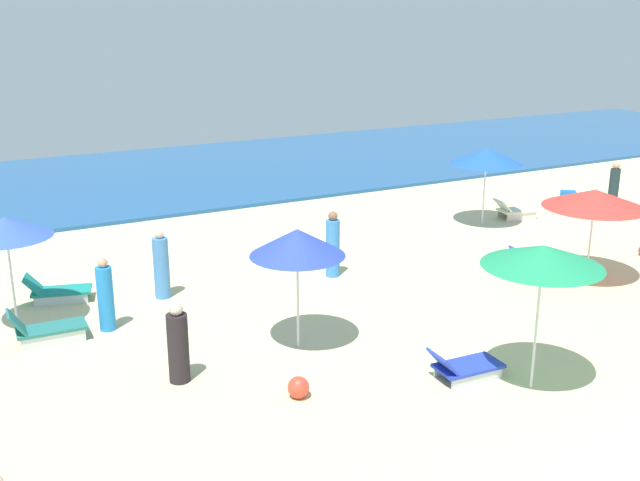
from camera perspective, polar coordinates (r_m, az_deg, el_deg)
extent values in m
cube|color=#1F528D|center=(31.13, -9.14, 5.01)|extent=(60.00, 11.68, 0.12)
cylinder|color=silver|center=(15.04, -1.66, -4.60)|extent=(0.05, 0.05, 1.92)
cone|color=blue|center=(14.62, -1.70, -0.13)|extent=(1.86, 1.86, 0.53)
cylinder|color=silver|center=(23.92, 12.13, 3.35)|extent=(0.05, 0.05, 1.93)
cone|color=blue|center=(23.66, 12.31, 6.18)|extent=(2.17, 2.17, 0.48)
cube|color=silver|center=(24.93, 14.81, 1.72)|extent=(1.06, 0.21, 0.24)
cube|color=silver|center=(25.37, 14.14, 2.04)|extent=(1.06, 0.21, 0.24)
cube|color=#E8EDC9|center=(25.11, 14.50, 2.22)|extent=(1.27, 0.83, 0.06)
cube|color=#E8EDC9|center=(24.78, 13.48, 2.54)|extent=(0.49, 0.67, 0.40)
cylinder|color=silver|center=(13.91, 15.82, -6.33)|extent=(0.05, 0.05, 2.29)
cone|color=#21935B|center=(13.45, 16.28, -1.10)|extent=(2.08, 2.08, 0.37)
cube|color=silver|center=(14.26, 11.64, -10.06)|extent=(1.11, 0.08, 0.20)
cube|color=silver|center=(14.65, 10.34, -9.20)|extent=(1.11, 0.08, 0.20)
cube|color=#253BBA|center=(14.40, 11.01, -9.16)|extent=(1.25, 0.70, 0.06)
cube|color=#253BBA|center=(14.01, 9.17, -8.97)|extent=(0.39, 0.63, 0.41)
cylinder|color=silver|center=(19.83, 19.47, -0.25)|extent=(0.05, 0.05, 1.86)
cone|color=red|center=(19.53, 19.81, 2.97)|extent=(2.47, 2.47, 0.44)
cube|color=silver|center=(20.26, 16.22, -2.04)|extent=(1.04, 0.16, 0.20)
cube|color=silver|center=(20.65, 15.37, -1.60)|extent=(1.04, 0.16, 0.20)
cube|color=#3143B4|center=(20.41, 15.82, -1.48)|extent=(1.22, 0.74, 0.06)
cube|color=#3143B4|center=(20.04, 14.65, -1.11)|extent=(0.39, 0.61, 0.44)
cylinder|color=silver|center=(17.13, -21.96, -2.97)|extent=(0.05, 0.05, 2.01)
cone|color=blue|center=(16.77, -22.42, 0.94)|extent=(1.86, 1.86, 0.43)
cube|color=silver|center=(16.27, -19.20, -7.04)|extent=(1.23, 0.08, 0.26)
cube|color=silver|center=(16.76, -19.44, -6.35)|extent=(1.23, 0.08, 0.26)
cube|color=#246B64|center=(16.45, -19.38, -6.18)|extent=(1.38, 0.66, 0.06)
cube|color=#246B64|center=(16.33, -21.66, -5.73)|extent=(0.37, 0.60, 0.49)
cube|color=silver|center=(18.37, -18.75, -4.25)|extent=(1.15, 0.35, 0.22)
cube|color=silver|center=(18.86, -18.59, -3.67)|extent=(1.15, 0.35, 0.22)
cube|color=#188377|center=(18.56, -18.71, -3.55)|extent=(1.43, 0.95, 0.06)
cube|color=#188377|center=(18.58, -20.62, -3.09)|extent=(0.53, 0.67, 0.43)
cylinder|color=#272024|center=(14.07, -10.53, -7.89)|extent=(0.44, 0.44, 1.30)
sphere|color=beige|center=(13.77, -10.70, -5.02)|extent=(0.25, 0.25, 0.25)
cylinder|color=#1E2E34|center=(27.51, 21.06, 3.70)|extent=(0.34, 0.34, 1.30)
sphere|color=tan|center=(27.35, 21.23, 5.24)|extent=(0.25, 0.25, 0.25)
cylinder|color=#4781C6|center=(18.01, -11.74, -2.02)|extent=(0.46, 0.46, 1.44)
sphere|color=beige|center=(17.77, -11.90, 0.46)|extent=(0.20, 0.20, 0.20)
cylinder|color=#3980D0|center=(19.03, 0.96, -0.58)|extent=(0.42, 0.42, 1.46)
sphere|color=#8C5D42|center=(18.79, 0.97, 1.84)|extent=(0.24, 0.24, 0.24)
cylinder|color=#2580D4|center=(16.53, -15.69, -4.20)|extent=(0.47, 0.47, 1.39)
sphere|color=tan|center=(16.26, -15.92, -1.61)|extent=(0.21, 0.21, 0.21)
sphere|color=#E5412D|center=(13.49, -1.62, -10.89)|extent=(0.39, 0.39, 0.39)
cube|color=blue|center=(27.60, 18.00, 3.11)|extent=(0.63, 0.62, 0.41)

